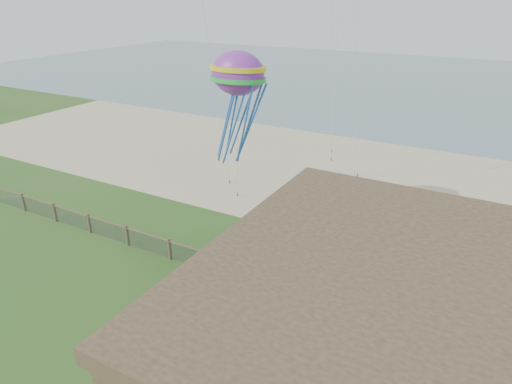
% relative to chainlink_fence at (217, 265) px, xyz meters
% --- Properties ---
extents(ground, '(160.00, 160.00, 0.00)m').
position_rel_chainlink_fence_xyz_m(ground, '(0.00, -6.00, -0.55)').
color(ground, '#2A501B').
rests_on(ground, ground).
extents(sand_beach, '(72.00, 20.00, 0.02)m').
position_rel_chainlink_fence_xyz_m(sand_beach, '(0.00, 16.00, -0.55)').
color(sand_beach, '#C8BE91').
rests_on(sand_beach, ground).
extents(ocean, '(160.00, 68.00, 0.02)m').
position_rel_chainlink_fence_xyz_m(ocean, '(0.00, 60.00, -0.55)').
color(ocean, slate).
rests_on(ocean, ground).
extents(chainlink_fence, '(36.20, 0.20, 1.25)m').
position_rel_chainlink_fence_xyz_m(chainlink_fence, '(0.00, 0.00, 0.00)').
color(chainlink_fence, brown).
rests_on(chainlink_fence, ground).
extents(motel_deck, '(15.00, 2.00, 0.50)m').
position_rel_chainlink_fence_xyz_m(motel_deck, '(13.00, -1.00, -0.30)').
color(motel_deck, brown).
rests_on(motel_deck, ground).
extents(picnic_table, '(2.42, 2.12, 0.85)m').
position_rel_chainlink_fence_xyz_m(picnic_table, '(4.86, -1.51, -0.12)').
color(picnic_table, brown).
rests_on(picnic_table, ground).
extents(octopus_kite, '(3.59, 2.72, 6.90)m').
position_rel_chainlink_fence_xyz_m(octopus_kite, '(-2.13, 5.79, 6.69)').
color(octopus_kite, '#FF2874').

